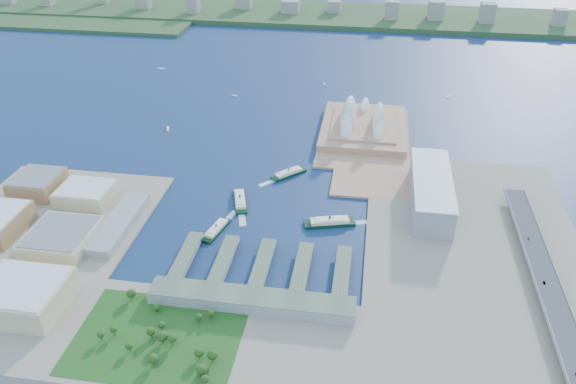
% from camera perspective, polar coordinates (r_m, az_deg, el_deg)
% --- Properties ---
extents(ground, '(3000.00, 3000.00, 0.00)m').
position_cam_1_polar(ground, '(661.30, -2.51, -3.58)').
color(ground, '#0E1B41').
rests_on(ground, ground).
extents(west_land, '(220.00, 390.00, 3.00)m').
position_cam_1_polar(west_land, '(674.50, -25.85, -6.28)').
color(west_land, gray).
rests_on(west_land, ground).
extents(south_land, '(720.00, 180.00, 3.00)m').
position_cam_1_polar(south_land, '(507.66, -7.30, -16.97)').
color(south_land, gray).
rests_on(south_land, ground).
extents(east_land, '(240.00, 500.00, 3.00)m').
position_cam_1_polar(east_land, '(623.72, 18.92, -7.86)').
color(east_land, gray).
rests_on(east_land, ground).
extents(peninsula, '(135.00, 220.00, 3.00)m').
position_cam_1_polar(peninsula, '(875.56, 7.77, 5.58)').
color(peninsula, '#AA7A5D').
rests_on(peninsula, ground).
extents(far_shore, '(2200.00, 260.00, 12.00)m').
position_cam_1_polar(far_shore, '(1559.44, 4.78, 17.49)').
color(far_shore, '#2D4926').
rests_on(far_shore, ground).
extents(opera_house, '(134.00, 180.00, 58.00)m').
position_cam_1_polar(opera_house, '(881.21, 7.80, 7.94)').
color(opera_house, white).
rests_on(opera_house, peninsula).
extents(toaster_building, '(45.00, 155.00, 35.00)m').
position_cam_1_polar(toaster_building, '(712.27, 14.32, 0.12)').
color(toaster_building, gray).
rests_on(toaster_building, east_land).
extents(expressway, '(26.00, 340.00, 11.85)m').
position_cam_1_polar(expressway, '(626.75, 24.57, -8.17)').
color(expressway, gray).
rests_on(expressway, east_land).
extents(west_buildings, '(200.00, 280.00, 27.00)m').
position_cam_1_polar(west_buildings, '(689.07, -24.65, -3.57)').
color(west_buildings, olive).
rests_on(west_buildings, west_land).
extents(ferry_wharves, '(184.00, 90.00, 9.30)m').
position_cam_1_polar(ferry_wharves, '(597.48, -2.60, -7.42)').
color(ferry_wharves, '#4D5B45').
rests_on(ferry_wharves, ground).
extents(terminal_building, '(200.00, 28.00, 12.00)m').
position_cam_1_polar(terminal_building, '(550.05, -3.74, -10.94)').
color(terminal_building, gray).
rests_on(terminal_building, south_land).
extents(park, '(150.00, 110.00, 16.00)m').
position_cam_1_polar(park, '(530.09, -13.23, -13.63)').
color(park, '#194714').
rests_on(park, south_land).
extents(far_skyline, '(1900.00, 140.00, 55.00)m').
position_cam_1_polar(far_skyline, '(1532.32, 4.77, 18.53)').
color(far_skyline, gray).
rests_on(far_skyline, far_shore).
extents(ferry_a, '(30.27, 58.57, 10.74)m').
position_cam_1_polar(ferry_a, '(705.30, -4.90, -0.70)').
color(ferry_a, black).
rests_on(ferry_a, ground).
extents(ferry_b, '(46.21, 46.22, 9.85)m').
position_cam_1_polar(ferry_b, '(762.60, 0.08, 2.05)').
color(ferry_b, black).
rests_on(ferry_b, ground).
extents(ferry_c, '(24.48, 52.16, 9.56)m').
position_cam_1_polar(ferry_c, '(656.07, -7.30, -3.65)').
color(ferry_c, black).
rests_on(ferry_c, ground).
extents(ferry_d, '(62.17, 30.92, 11.39)m').
position_cam_1_polar(ferry_d, '(663.70, 4.25, -2.91)').
color(ferry_d, black).
rests_on(ferry_d, ground).
extents(boat_a, '(8.49, 15.76, 2.96)m').
position_cam_1_polar(boat_a, '(915.08, -12.12, 6.33)').
color(boat_a, white).
rests_on(boat_a, ground).
extents(boat_b, '(9.59, 3.95, 2.53)m').
position_cam_1_polar(boat_b, '(1028.86, -5.46, 9.74)').
color(boat_b, white).
rests_on(boat_b, ground).
extents(boat_c, '(7.90, 10.98, 2.43)m').
position_cam_1_polar(boat_c, '(1057.79, 15.95, 9.28)').
color(boat_c, white).
rests_on(boat_c, ground).
extents(boat_d, '(14.76, 3.28, 2.49)m').
position_cam_1_polar(boat_d, '(1189.30, -12.74, 12.15)').
color(boat_d, white).
rests_on(boat_d, ground).
extents(boat_e, '(5.32, 10.37, 2.43)m').
position_cam_1_polar(boat_e, '(1081.04, 3.72, 10.90)').
color(boat_e, white).
rests_on(boat_e, ground).
extents(car_b, '(1.50, 4.29, 1.41)m').
position_cam_1_polar(car_b, '(612.72, 24.58, -8.37)').
color(car_b, slate).
rests_on(car_b, expressway).
extents(car_c, '(1.84, 4.53, 1.31)m').
position_cam_1_polar(car_c, '(670.64, 23.24, -4.33)').
color(car_c, slate).
rests_on(car_c, expressway).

